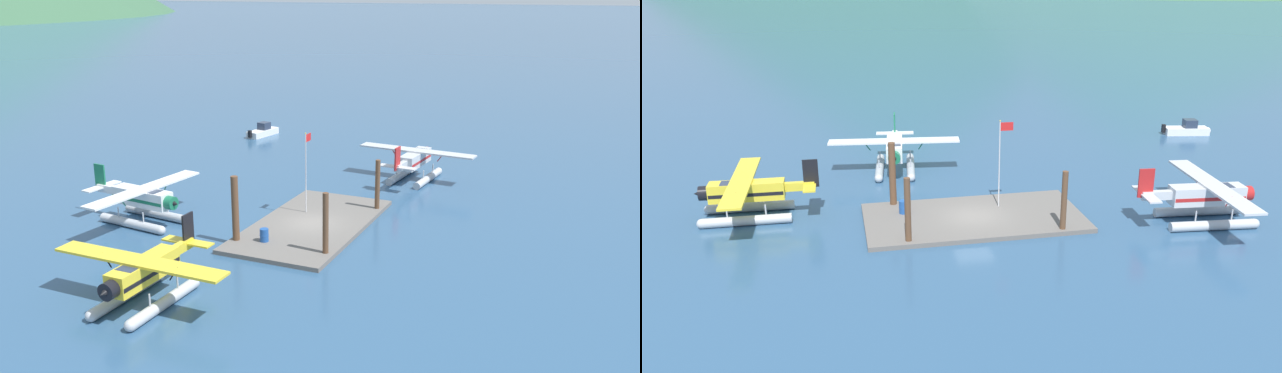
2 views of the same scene
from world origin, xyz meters
TOP-DOWN VIEW (x-y plane):
  - ground_plane at (0.00, 0.00)m, footprint 1200.00×1200.00m
  - dock_platform at (0.00, 0.00)m, footprint 14.34×7.40m
  - piling_near_left at (-4.70, -3.10)m, footprint 0.38×0.38m
  - piling_near_right at (5.00, -3.22)m, footprint 0.37×0.37m
  - piling_far_left at (-4.98, 3.24)m, footprint 0.47×0.47m
  - flagpole at (2.16, 1.34)m, footprint 0.95×0.10m
  - fuel_drum at (-4.49, 1.38)m, footprint 0.62×0.62m
  - seaplane_white_bow_left at (-4.01, 11.49)m, footprint 10.49×7.95m
  - seaplane_yellow_port_fwd at (-14.57, 3.28)m, footprint 7.98×10.42m
  - seaplane_silver_stbd_aft at (14.66, -3.44)m, footprint 7.96×10.48m
  - boat_white_open_east at (25.57, 17.55)m, footprint 4.85×2.21m

SIDE VIEW (x-z plane):
  - ground_plane at x=0.00m, z-range 0.00..0.00m
  - dock_platform at x=0.00m, z-range 0.00..0.30m
  - boat_white_open_east at x=25.57m, z-range -0.26..1.24m
  - fuel_drum at x=-4.49m, z-range 0.30..1.18m
  - seaplane_white_bow_left at x=-4.01m, z-range -0.34..3.50m
  - seaplane_yellow_port_fwd at x=-14.57m, z-range -0.34..3.50m
  - seaplane_silver_stbd_aft at x=14.66m, z-range -0.34..3.50m
  - piling_near_right at x=5.00m, z-range 0.00..4.08m
  - piling_near_left at x=-4.70m, z-range 0.00..4.27m
  - piling_far_left at x=-4.98m, z-range 0.00..4.69m
  - flagpole at x=2.16m, z-range 1.04..7.08m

